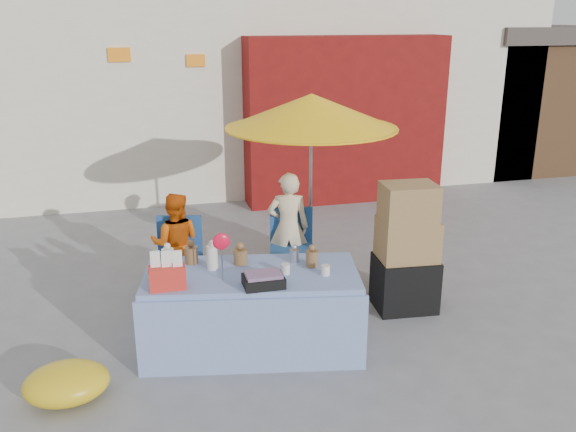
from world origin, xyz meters
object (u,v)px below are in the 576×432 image
object	(u,v)px
market_table	(251,309)
chair_left	(179,274)
chair_right	(292,263)
box_stack	(406,252)
umbrella	(312,112)
vendor_orange	(176,243)
vendor_beige	(288,227)

from	to	relation	value
market_table	chair_left	bearing A→B (deg)	124.81
chair_right	box_stack	bearing A→B (deg)	-27.63
market_table	umbrella	xyz separation A→B (m)	(1.00, 1.52, 1.51)
box_stack	vendor_orange	bearing A→B (deg)	156.29
chair_left	umbrella	distance (m)	2.27
vendor_orange	box_stack	distance (m)	2.44
market_table	box_stack	xyz separation A→B (m)	(1.68, 0.39, 0.23)
vendor_beige	box_stack	xyz separation A→B (m)	(0.98, -0.98, -0.02)
umbrella	box_stack	xyz separation A→B (m)	(0.68, -1.13, -1.28)
chair_left	vendor_orange	world-z (taller)	vendor_orange
box_stack	vendor_beige	bearing A→B (deg)	135.03
market_table	box_stack	size ratio (longest dim) A/B	1.55
market_table	chair_right	size ratio (longest dim) A/B	2.42
vendor_orange	umbrella	xyz separation A→B (m)	(1.55, 0.15, 1.33)
market_table	vendor_beige	bearing A→B (deg)	73.79
chair_left	box_stack	distance (m)	2.41
market_table	chair_right	bearing A→B (deg)	71.19
market_table	vendor_orange	bearing A→B (deg)	122.81
market_table	vendor_orange	distance (m)	1.49
chair_right	umbrella	xyz separation A→B (m)	(0.30, 0.28, 1.64)
vendor_beige	chair_right	bearing A→B (deg)	104.77
chair_right	vendor_orange	bearing A→B (deg)	-172.90
vendor_beige	market_table	bearing A→B (deg)	76.22
vendor_orange	box_stack	bearing A→B (deg)	169.52
chair_left	chair_right	bearing A→B (deg)	13.23
market_table	vendor_orange	size ratio (longest dim) A/B	1.84
chair_left	umbrella	xyz separation A→B (m)	(1.55, 0.28, 1.64)
market_table	umbrella	distance (m)	2.36
chair_right	umbrella	bearing A→B (deg)	57.07
chair_left	vendor_orange	xyz separation A→B (m)	(-0.00, 0.13, 0.31)
market_table	vendor_beige	size ratio (longest dim) A/B	1.63
chair_left	vendor_beige	distance (m)	1.31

